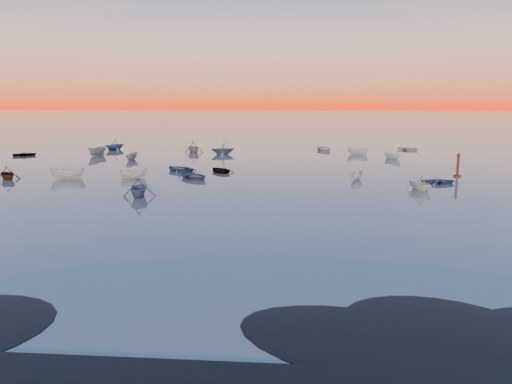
# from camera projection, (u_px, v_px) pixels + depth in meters

# --- Properties ---
(ground) EXTENTS (600.00, 600.00, 0.00)m
(ground) POSITION_uv_depth(u_px,v_px,m) (279.00, 140.00, 119.78)
(ground) COLOR #6C635A
(ground) RESTS_ON ground
(mud_lobes) EXTENTS (140.00, 6.00, 0.07)m
(mud_lobes) POSITION_uv_depth(u_px,v_px,m) (191.00, 336.00, 20.83)
(mud_lobes) COLOR black
(mud_lobes) RESTS_ON ground
(moored_fleet) EXTENTS (124.00, 58.00, 1.20)m
(moored_fleet) POSITION_uv_depth(u_px,v_px,m) (267.00, 166.00, 73.74)
(moored_fleet) COLOR white
(moored_fleet) RESTS_ON ground
(boat_near_left) EXTENTS (4.55, 4.45, 1.12)m
(boat_near_left) POSITION_uv_depth(u_px,v_px,m) (195.00, 179.00, 61.62)
(boat_near_left) COLOR #3E5077
(boat_near_left) RESTS_ON ground
(boat_near_center) EXTENTS (2.86, 3.75, 1.20)m
(boat_near_center) POSITION_uv_depth(u_px,v_px,m) (134.00, 178.00, 62.33)
(boat_near_center) COLOR white
(boat_near_center) RESTS_ON ground
(boat_near_right) EXTENTS (3.91, 3.22, 1.26)m
(boat_near_right) POSITION_uv_depth(u_px,v_px,m) (420.00, 190.00, 54.01)
(boat_near_right) COLOR white
(boat_near_right) RESTS_ON ground
(channel_marker) EXTENTS (0.90, 0.90, 3.20)m
(channel_marker) POSITION_uv_depth(u_px,v_px,m) (458.00, 167.00, 63.37)
(channel_marker) COLOR #4E1A10
(channel_marker) RESTS_ON ground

